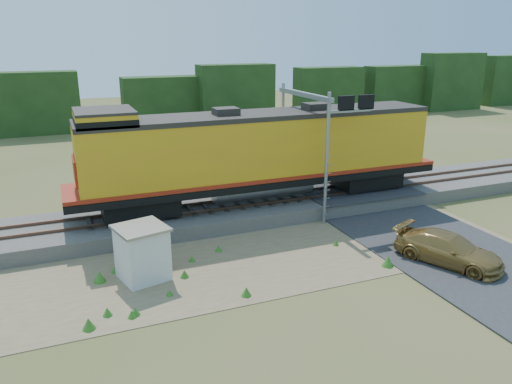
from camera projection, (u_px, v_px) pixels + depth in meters
name	position (u px, v px, depth m)	size (l,w,h in m)	color
ground	(297.00, 255.00, 23.86)	(140.00, 140.00, 0.00)	#475123
ballast	(251.00, 209.00, 29.04)	(70.00, 5.00, 0.80)	slate
rails	(251.00, 201.00, 28.90)	(70.00, 1.54, 0.16)	brown
dirt_shoulder	(255.00, 257.00, 23.58)	(26.00, 8.00, 0.03)	#8C7754
road	(407.00, 228.00, 27.00)	(7.00, 66.00, 0.86)	#38383A
tree_line_north	(147.00, 100.00, 56.54)	(130.00, 3.00, 6.50)	#1B3513
weed_clumps	(227.00, 266.00, 22.69)	(15.00, 6.20, 0.56)	#347320
locomotive	(258.00, 152.00, 28.20)	(21.78, 3.32, 5.62)	black
shed	(142.00, 253.00, 21.20)	(2.44, 2.44, 2.39)	silver
signal_gantry	(315.00, 121.00, 28.26)	(2.88, 6.20, 7.26)	gray
car	(448.00, 249.00, 22.77)	(1.98, 4.86, 1.41)	olive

